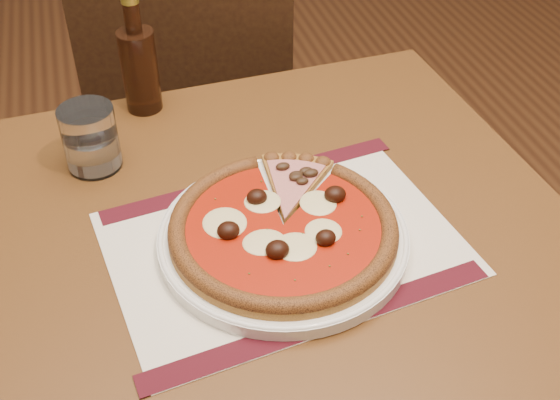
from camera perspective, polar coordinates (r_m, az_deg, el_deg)
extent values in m
cube|color=brown|center=(1.95, 5.20, -6.46)|extent=(5.00, 6.00, 0.02)
cube|color=brown|center=(0.98, 0.32, -2.96)|extent=(0.84, 0.84, 0.04)
cylinder|color=brown|center=(1.47, -17.51, -7.66)|extent=(0.05, 0.05, 0.71)
cylinder|color=brown|center=(1.58, 8.22, -1.88)|extent=(0.05, 0.05, 0.71)
cube|color=black|center=(1.76, -6.23, 7.02)|extent=(0.54, 0.54, 0.04)
cylinder|color=black|center=(2.03, 0.03, 4.36)|extent=(0.04, 0.04, 0.43)
cylinder|color=black|center=(2.07, -10.42, 4.38)|extent=(0.04, 0.04, 0.43)
cylinder|color=black|center=(1.74, -0.16, -2.86)|extent=(0.04, 0.04, 0.43)
cylinder|color=black|center=(1.79, -12.27, -2.67)|extent=(0.04, 0.04, 0.43)
cube|color=black|center=(1.46, -7.70, 10.98)|extent=(0.43, 0.17, 0.46)
cube|color=beige|center=(0.94, 0.26, -3.54)|extent=(0.49, 0.38, 0.00)
cylinder|color=white|center=(0.93, 0.26, -3.10)|extent=(0.33, 0.33, 0.02)
cylinder|color=#A77228|center=(0.92, 0.27, -2.42)|extent=(0.30, 0.30, 0.01)
torus|color=brown|center=(0.92, 0.27, -2.14)|extent=(0.30, 0.30, 0.02)
cylinder|color=#AB0F08|center=(0.92, 0.27, -2.09)|extent=(0.26, 0.26, 0.00)
ellipsoid|color=beige|center=(0.95, -1.29, -0.15)|extent=(0.05, 0.04, 0.01)
ellipsoid|color=beige|center=(0.92, -4.71, -1.72)|extent=(0.05, 0.04, 0.01)
ellipsoid|color=beige|center=(0.89, -1.64, -3.63)|extent=(0.05, 0.04, 0.01)
ellipsoid|color=beige|center=(0.86, 2.12, -5.23)|extent=(0.05, 0.04, 0.01)
ellipsoid|color=beige|center=(0.91, 3.35, -2.38)|extent=(0.05, 0.04, 0.01)
ellipsoid|color=beige|center=(0.96, 3.77, 0.30)|extent=(0.05, 0.04, 0.01)
ellipsoid|color=black|center=(0.94, -1.88, 0.68)|extent=(0.03, 0.03, 0.02)
ellipsoid|color=black|center=(0.89, -5.34, -2.18)|extent=(0.03, 0.03, 0.02)
ellipsoid|color=black|center=(0.86, -0.28, -3.88)|extent=(0.03, 0.03, 0.02)
ellipsoid|color=black|center=(0.88, 5.39, -3.22)|extent=(0.03, 0.03, 0.02)
ellipsoid|color=black|center=(0.94, 3.17, 0.22)|extent=(0.03, 0.03, 0.02)
ellipsoid|color=#332012|center=(0.96, 1.43, 0.55)|extent=(0.02, 0.01, 0.01)
ellipsoid|color=#332012|center=(0.99, 1.77, 2.02)|extent=(0.02, 0.01, 0.01)
ellipsoid|color=#332012|center=(0.96, 0.92, 0.64)|extent=(0.02, 0.01, 0.01)
ellipsoid|color=#332012|center=(0.99, 0.86, 2.13)|extent=(0.02, 0.01, 0.01)
ellipsoid|color=#332012|center=(0.96, 0.39, 0.67)|extent=(0.02, 0.01, 0.01)
ellipsoid|color=#332012|center=(0.99, -0.07, 2.13)|extent=(0.02, 0.01, 0.01)
cylinder|color=white|center=(1.08, -15.16, 4.87)|extent=(0.10, 0.10, 0.10)
cylinder|color=#34190D|center=(1.19, -11.30, 10.24)|extent=(0.06, 0.06, 0.14)
cylinder|color=#34190D|center=(1.15, -11.89, 14.12)|extent=(0.03, 0.03, 0.06)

